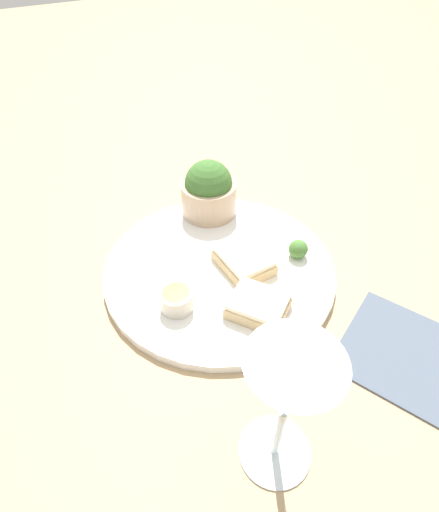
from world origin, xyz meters
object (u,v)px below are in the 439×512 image
object	(u,v)px
salad_bowl	(209,191)
wine_glass	(288,394)
napkin	(408,354)
cheese_toast_near	(244,261)
sauce_ramekin	(177,299)
cheese_toast_far	(257,306)

from	to	relation	value
salad_bowl	wine_glass	bearing A→B (deg)	160.68
napkin	wine_glass	bearing A→B (deg)	92.85
cheese_toast_near	salad_bowl	bearing A→B (deg)	-8.51
salad_bowl	napkin	distance (m)	0.38
cheese_toast_near	napkin	distance (m)	0.25
sauce_ramekin	salad_bowl	bearing A→B (deg)	-40.42
wine_glass	sauce_ramekin	bearing A→B (deg)	1.90
salad_bowl	sauce_ramekin	world-z (taller)	salad_bowl
sauce_ramekin	wine_glass	bearing A→B (deg)	-178.10
napkin	sauce_ramekin	bearing A→B (deg)	46.91
sauce_ramekin	cheese_toast_near	world-z (taller)	sauce_ramekin
cheese_toast_near	napkin	size ratio (longest dim) A/B	0.41
cheese_toast_far	napkin	distance (m)	0.20
salad_bowl	cheese_toast_near	size ratio (longest dim) A/B	1.17
napkin	cheese_toast_far	bearing A→B (deg)	42.64
salad_bowl	cheese_toast_far	xyz separation A→B (m)	(-0.23, 0.05, -0.03)
cheese_toast_far	cheese_toast_near	bearing A→B (deg)	-21.17
sauce_ramekin	cheese_toast_far	xyz separation A→B (m)	(-0.06, -0.09, -0.00)
salad_bowl	wine_glass	size ratio (longest dim) A/B	0.56
cheese_toast_far	wine_glass	distance (m)	0.20
cheese_toast_far	napkin	size ratio (longest dim) A/B	0.48
sauce_ramekin	napkin	bearing A→B (deg)	-133.09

